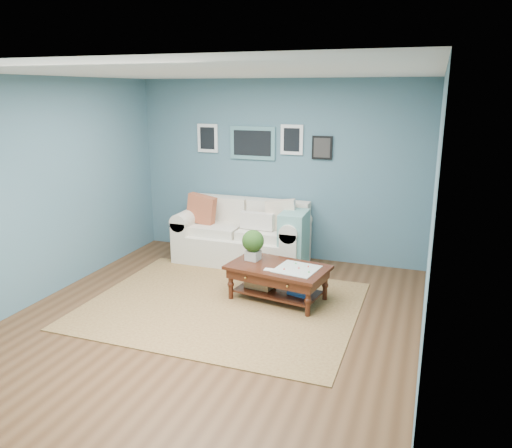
% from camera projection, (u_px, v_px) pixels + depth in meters
% --- Properties ---
extents(room_shell, '(5.00, 5.02, 2.70)m').
position_uv_depth(room_shell, '(211.00, 203.00, 5.37)').
color(room_shell, brown).
rests_on(room_shell, ground).
extents(area_rug, '(3.20, 2.56, 0.01)m').
position_uv_depth(area_rug, '(222.00, 305.00, 6.06)').
color(area_rug, brown).
rests_on(area_rug, ground).
extents(loveseat, '(2.00, 0.91, 1.03)m').
position_uv_depth(loveseat, '(248.00, 235.00, 7.50)').
color(loveseat, '#F1E5CF').
rests_on(loveseat, ground).
extents(coffee_table, '(1.29, 0.88, 0.84)m').
position_uv_depth(coffee_table, '(274.00, 271.00, 6.16)').
color(coffee_table, black).
rests_on(coffee_table, ground).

